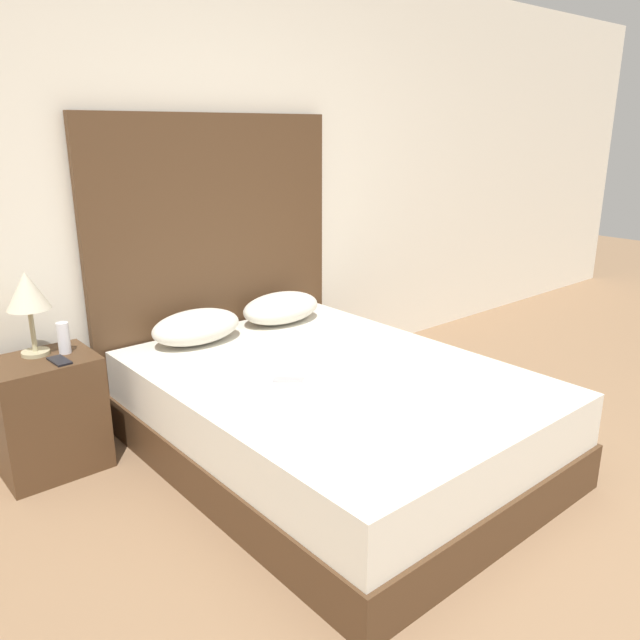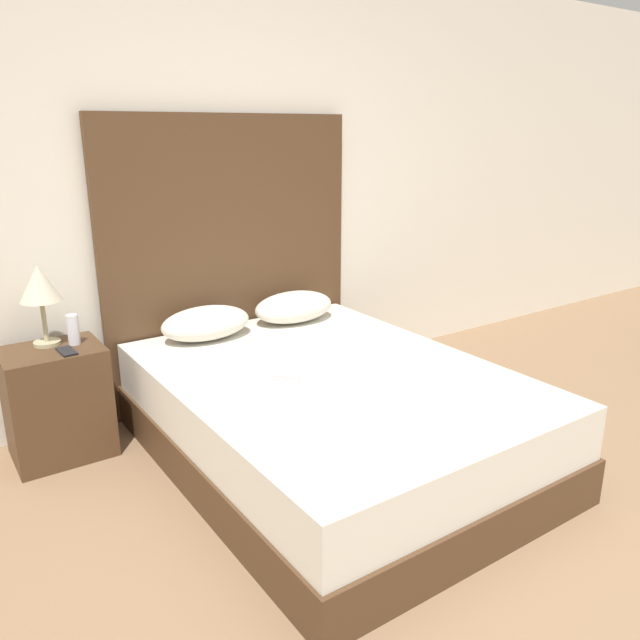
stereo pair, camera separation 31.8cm
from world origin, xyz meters
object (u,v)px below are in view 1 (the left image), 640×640
nightstand (48,414)px  phone_on_nightstand (59,361)px  phone_on_bed (288,380)px  table_lamp (27,294)px  bed (333,416)px

nightstand → phone_on_nightstand: phone_on_nightstand is taller
phone_on_bed → table_lamp: 1.33m
table_lamp → phone_on_bed: bearing=-44.3°
bed → phone_on_bed: (-0.25, 0.05, 0.25)m
phone_on_bed → nightstand: size_ratio=0.26×
nightstand → table_lamp: 0.62m
bed → table_lamp: size_ratio=4.99×
table_lamp → phone_on_nightstand: (0.06, -0.18, -0.31)m
bed → table_lamp: 1.63m
phone_on_bed → table_lamp: size_ratio=0.37×
bed → table_lamp: (-1.16, 0.94, 0.67)m
nightstand → table_lamp: bearing=88.1°
table_lamp → phone_on_nightstand: size_ratio=2.76×
nightstand → phone_on_nightstand: size_ratio=3.89×
phone_on_bed → nightstand: bearing=138.4°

